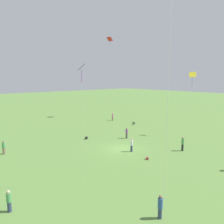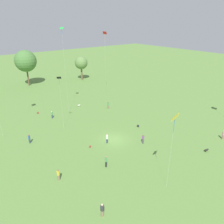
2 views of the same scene
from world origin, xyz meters
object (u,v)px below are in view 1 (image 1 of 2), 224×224
(person_3, at_px, (160,207))
(person_7, at_px, (127,133))
(person_6, at_px, (132,145))
(kite_1, at_px, (192,77))
(person_4, at_px, (4,148))
(kite_4, at_px, (81,73))
(dog_1, at_px, (134,123))
(person_8, at_px, (183,144))
(kite_0, at_px, (110,42))
(person_5, at_px, (9,201))
(picnic_bag_0, at_px, (147,158))
(picnic_bag_2, at_px, (86,138))
(person_2, at_px, (113,117))

(person_3, bearing_deg, person_7, 45.99)
(person_6, bearing_deg, kite_1, -41.14)
(person_4, xyz_separation_m, kite_4, (-13.40, -3.04, 9.05))
(person_4, relative_size, dog_1, 2.21)
(person_3, relative_size, person_4, 1.00)
(person_7, relative_size, person_8, 0.90)
(kite_0, distance_m, kite_1, 23.59)
(person_5, distance_m, picnic_bag_0, 15.31)
(person_8, relative_size, dog_1, 2.44)
(person_8, bearing_deg, kite_4, -170.26)
(person_3, height_order, dog_1, person_3)
(picnic_bag_2, bearing_deg, kite_0, -50.70)
(person_5, distance_m, kite_0, 43.01)
(person_5, relative_size, kite_4, 0.15)
(kite_4, distance_m, picnic_bag_0, 13.36)
(person_8, bearing_deg, kite_1, 36.46)
(person_8, xyz_separation_m, kite_4, (0.64, 15.06, 8.93))
(person_7, xyz_separation_m, dog_1, (6.38, -8.35, -0.51))
(picnic_bag_2, bearing_deg, person_2, -56.32)
(person_8, xyz_separation_m, picnic_bag_2, (12.86, 6.43, -0.77))
(person_2, bearing_deg, kite_4, -4.76)
(kite_1, bearing_deg, person_4, -93.94)
(person_4, xyz_separation_m, kite_1, (-10.31, -26.35, 8.87))
(person_3, bearing_deg, kite_0, 48.76)
(person_3, distance_m, kite_1, 25.81)
(dog_1, bearing_deg, picnic_bag_0, -117.35)
(person_6, xyz_separation_m, dog_1, (11.29, -12.32, -0.56))
(person_2, distance_m, picnic_bag_2, 15.69)
(kite_1, relative_size, picnic_bag_2, 23.23)
(person_3, height_order, person_4, same)
(person_3, relative_size, person_6, 0.96)
(person_2, xyz_separation_m, dog_1, (-6.10, -0.40, -0.54))
(kite_0, relative_size, kite_1, 1.81)
(person_8, bearing_deg, dog_1, 77.73)
(person_8, bearing_deg, person_4, 154.36)
(person_8, height_order, dog_1, person_8)
(person_7, relative_size, picnic_bag_0, 4.33)
(person_2, distance_m, person_3, 34.73)
(person_3, xyz_separation_m, person_6, (10.78, -8.38, 0.04))
(person_2, height_order, person_8, person_8)
(person_3, xyz_separation_m, picnic_bag_0, (7.60, -7.75, -0.72))
(person_7, distance_m, kite_0, 26.17)
(person_4, distance_m, dog_1, 25.17)
(person_8, bearing_deg, person_7, 110.46)
(person_8, relative_size, kite_0, 0.10)
(person_5, relative_size, picnic_bag_2, 3.64)
(person_3, relative_size, kite_0, 0.09)
(person_5, height_order, kite_1, kite_1)
(person_4, bearing_deg, kite_4, 65.40)
(person_2, bearing_deg, person_7, 8.78)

